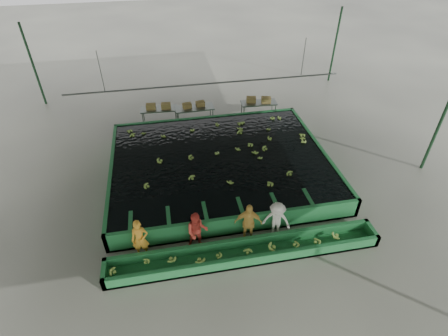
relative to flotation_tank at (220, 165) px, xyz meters
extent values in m
plane|color=slate|center=(0.00, -1.50, -0.45)|extent=(80.00, 80.00, 0.00)
cube|color=gray|center=(0.00, -1.50, 4.55)|extent=(20.00, 22.00, 0.04)
cube|color=black|center=(0.00, 0.00, 0.40)|extent=(9.70, 7.70, 0.00)
cylinder|color=#59605B|center=(0.00, 3.50, 2.55)|extent=(0.08, 0.08, 14.00)
cylinder|color=#59605B|center=(-5.00, 3.50, 3.55)|extent=(0.04, 0.04, 2.00)
cylinder|color=#59605B|center=(5.00, 3.50, 3.55)|extent=(0.04, 0.04, 2.00)
imported|color=#F6A82D|center=(-3.65, -4.30, 0.38)|extent=(0.62, 0.42, 1.67)
imported|color=#D64132|center=(-1.63, -4.30, 0.37)|extent=(0.84, 0.68, 1.65)
imported|color=gold|center=(0.27, -4.30, 0.43)|extent=(1.10, 0.63, 1.76)
imported|color=white|center=(1.37, -4.30, 0.36)|extent=(1.20, 0.98, 1.62)
camera|label=1|loc=(-2.31, -12.99, 9.84)|focal=28.00mm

